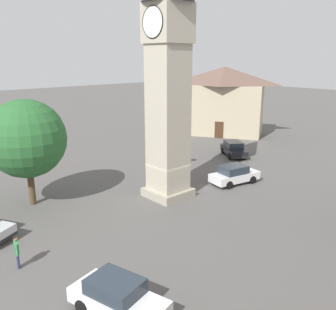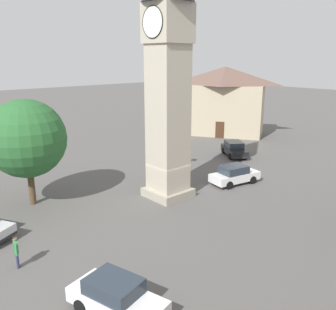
% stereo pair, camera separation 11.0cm
% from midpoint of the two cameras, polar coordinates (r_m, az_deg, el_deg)
% --- Properties ---
extents(ground_plane, '(200.00, 200.00, 0.00)m').
position_cam_midpoint_polar(ground_plane, '(26.94, -0.12, -6.50)').
color(ground_plane, '#565451').
extents(clock_tower, '(3.52, 3.52, 19.30)m').
position_cam_midpoint_polar(clock_tower, '(25.05, -0.13, 18.19)').
color(clock_tower, '#A59C89').
rests_on(clock_tower, ground).
extents(car_blue_kerb, '(2.50, 4.39, 1.53)m').
position_cam_midpoint_polar(car_blue_kerb, '(29.75, 10.36, -3.06)').
color(car_blue_kerb, white).
rests_on(car_blue_kerb, ground).
extents(car_silver_kerb, '(4.36, 3.71, 1.53)m').
position_cam_midpoint_polar(car_silver_kerb, '(38.03, 10.29, 0.97)').
color(car_silver_kerb, black).
rests_on(car_silver_kerb, ground).
extents(car_red_corner, '(4.42, 2.66, 1.53)m').
position_cam_midpoint_polar(car_red_corner, '(15.50, -8.20, -21.44)').
color(car_red_corner, white).
rests_on(car_red_corner, ground).
extents(pedestrian, '(0.54, 0.32, 1.69)m').
position_cam_midpoint_polar(pedestrian, '(19.42, -23.04, -13.60)').
color(pedestrian, '#2D3351').
rests_on(pedestrian, ground).
extents(tree, '(5.32, 5.32, 7.37)m').
position_cam_midpoint_polar(tree, '(25.92, -21.67, 2.40)').
color(tree, brown).
rests_on(tree, ground).
extents(building_corner_back, '(11.76, 9.85, 8.85)m').
position_cam_midpoint_polar(building_corner_back, '(48.25, 8.74, 8.57)').
color(building_corner_back, tan).
rests_on(building_corner_back, ground).
extents(road_sign, '(0.60, 0.07, 2.80)m').
position_cam_midpoint_polar(road_sign, '(33.38, 1.84, 1.23)').
color(road_sign, gray).
rests_on(road_sign, ground).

